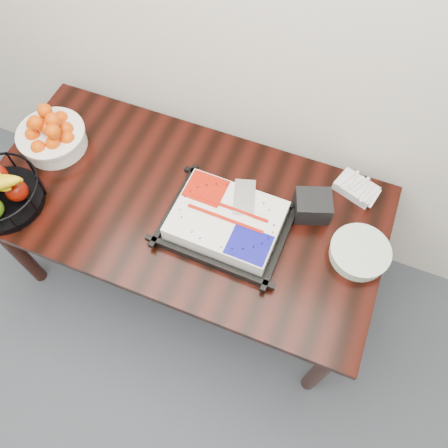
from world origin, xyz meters
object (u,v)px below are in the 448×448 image
at_px(cake_tray, 227,222).
at_px(tangerine_bowl, 51,134).
at_px(napkin_box, 313,206).
at_px(plate_stack, 359,253).
at_px(table, 184,213).

relative_size(cake_tray, tangerine_bowl, 1.64).
bearing_deg(napkin_box, cake_tray, -146.82).
height_order(plate_stack, napkin_box, napkin_box).
distance_m(tangerine_bowl, plate_stack, 1.49).
relative_size(cake_tray, napkin_box, 3.44).
height_order(tangerine_bowl, plate_stack, tangerine_bowl).
distance_m(table, plate_stack, 0.80).
xyz_separation_m(plate_stack, napkin_box, (-0.24, 0.13, 0.02)).
height_order(cake_tray, napkin_box, napkin_box).
xyz_separation_m(table, cake_tray, (0.23, -0.04, 0.13)).
height_order(cake_tray, tangerine_bowl, tangerine_bowl).
distance_m(cake_tray, tangerine_bowl, 0.94).
bearing_deg(napkin_box, table, -163.09).
bearing_deg(table, cake_tray, -10.17).
height_order(table, tangerine_bowl, tangerine_bowl).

